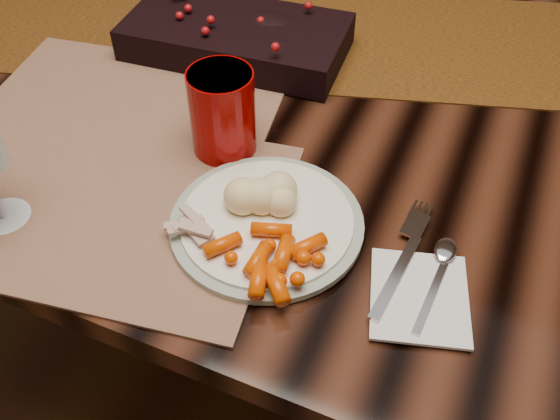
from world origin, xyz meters
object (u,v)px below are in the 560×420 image
at_px(centerpiece, 236,32).
at_px(red_cup, 222,112).
at_px(dining_table, 340,258).
at_px(turkey_shreds, 187,227).
at_px(placemat_main, 126,112).
at_px(napkin, 419,296).
at_px(mashed_potatoes, 267,187).
at_px(dinner_plate, 267,222).
at_px(baby_carrots, 260,252).

xyz_separation_m(centerpiece, red_cup, (0.10, -0.24, 0.03)).
relative_size(dining_table, centerpiece, 4.87).
xyz_separation_m(centerpiece, turkey_shreds, (0.14, -0.42, -0.01)).
relative_size(placemat_main, napkin, 3.48).
distance_m(mashed_potatoes, red_cup, 0.14).
xyz_separation_m(mashed_potatoes, napkin, (0.22, -0.06, -0.04)).
bearing_deg(turkey_shreds, centerpiece, 108.13).
bearing_deg(red_cup, dining_table, 50.44).
height_order(dining_table, mashed_potatoes, mashed_potatoes).
xyz_separation_m(placemat_main, napkin, (0.51, -0.17, 0.00)).
height_order(dinner_plate, turkey_shreds, turkey_shreds).
bearing_deg(mashed_potatoes, dining_table, 81.77).
xyz_separation_m(dining_table, mashed_potatoes, (-0.04, -0.26, 0.42)).
distance_m(baby_carrots, red_cup, 0.23).
bearing_deg(mashed_potatoes, napkin, -16.05).
relative_size(napkin, red_cup, 1.04).
bearing_deg(placemat_main, red_cup, -13.71).
bearing_deg(dinner_plate, centerpiece, 121.25).
distance_m(baby_carrots, mashed_potatoes, 0.10).
bearing_deg(placemat_main, mashed_potatoes, -28.69).
bearing_deg(placemat_main, centerpiece, 60.86).
bearing_deg(mashed_potatoes, baby_carrots, -70.55).
bearing_deg(mashed_potatoes, red_cup, 140.56).
relative_size(dining_table, turkey_shreds, 26.20).
distance_m(dining_table, dinner_plate, 0.48).
height_order(dinner_plate, red_cup, red_cup).
height_order(centerpiece, baby_carrots, centerpiece).
distance_m(dining_table, red_cup, 0.50).
bearing_deg(red_cup, baby_carrots, -52.33).
xyz_separation_m(dining_table, red_cup, (-0.14, -0.17, 0.44)).
distance_m(centerpiece, mashed_potatoes, 0.38).
distance_m(centerpiece, red_cup, 0.26).
bearing_deg(dining_table, turkey_shreds, -106.65).
height_order(placemat_main, baby_carrots, baby_carrots).
height_order(dining_table, turkey_shreds, turkey_shreds).
height_order(mashed_potatoes, turkey_shreds, mashed_potatoes).
height_order(placemat_main, napkin, napkin).
height_order(turkey_shreds, red_cup, red_cup).
distance_m(mashed_potatoes, napkin, 0.23).
height_order(turkey_shreds, napkin, turkey_shreds).
bearing_deg(red_cup, mashed_potatoes, -39.44).
distance_m(centerpiece, baby_carrots, 0.48).
height_order(dining_table, centerpiece, centerpiece).
xyz_separation_m(dining_table, napkin, (0.18, -0.32, 0.38)).
height_order(dining_table, napkin, napkin).
distance_m(dinner_plate, turkey_shreds, 0.10).
xyz_separation_m(mashed_potatoes, red_cup, (-0.11, 0.09, 0.02)).
bearing_deg(dinner_plate, baby_carrots, -72.25).
bearing_deg(centerpiece, napkin, -42.54).
relative_size(turkey_shreds, red_cup, 0.55).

